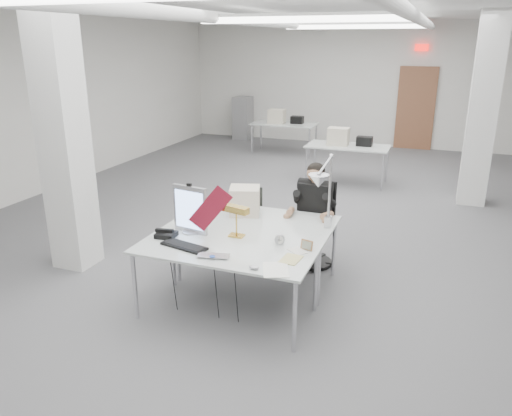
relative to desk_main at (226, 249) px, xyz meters
The scene contains 23 objects.
room_shell 2.80m from the desk_main, 89.21° to the left, with size 10.04×14.04×3.24m.
desk_main is the anchor object (origin of this frame).
desk_second 0.90m from the desk_main, 90.00° to the left, with size 1.80×0.90×0.03m, color silver.
bg_desk_a 5.50m from the desk_main, 87.92° to the left, with size 1.60×0.80×0.03m, color silver.
bg_desk_b 7.91m from the desk_main, 103.16° to the left, with size 1.60×0.80×0.03m, color silver.
filing_cabinet 9.80m from the desk_main, 110.93° to the left, with size 0.45×0.55×1.20m, color gray.
office_chair 1.62m from the desk_main, 70.47° to the left, with size 0.53×0.53×1.09m, color black, non-canonical shape.
seated_person 1.57m from the desk_main, 69.86° to the left, with size 0.45×0.56×0.85m, color black, non-canonical shape.
monitor 0.65m from the desk_main, 153.08° to the left, with size 0.42×0.04×0.52m, color #AFAEB3.
pennant 0.48m from the desk_main, 139.07° to the left, with size 0.49×0.01×0.20m, color maroon.
keyboard 0.42m from the desk_main, 161.60° to the right, with size 0.50×0.17×0.02m, color black.
laptop 0.30m from the desk_main, 91.48° to the right, with size 0.31×0.20×0.02m, color silver.
mouse 0.57m from the desk_main, 39.43° to the right, with size 0.09×0.06×0.04m, color #ABAAAF.
bankers_lamp 0.37m from the desk_main, 92.94° to the left, with size 0.28×0.11×0.32m, color gold, non-canonical shape.
desk_phone 0.71m from the desk_main, behind, with size 0.20×0.18×0.05m, color black.
picture_frame_left 0.74m from the desk_main, 150.50° to the left, with size 0.15×0.01×0.11m, color #A78548.
picture_frame_right 0.81m from the desk_main, 17.23° to the left, with size 0.13×0.01×0.10m, color #B77D4E.
desk_clock 0.56m from the desk_main, 30.28° to the left, with size 0.11×0.11×0.03m, color #AAAAAF.
paper_stack_a 0.70m from the desk_main, 26.01° to the right, with size 0.23×0.33×0.01m, color white.
paper_stack_b 0.69m from the desk_main, ahead, with size 0.17×0.24×0.01m, color #D1C77D.
paper_stack_c 0.72m from the desk_main, 13.62° to the left, with size 0.19×0.13×0.01m, color silver.
beige_monitor 1.06m from the desk_main, 101.15° to the left, with size 0.35×0.33×0.33m, color beige.
architect_lamp 1.19m from the desk_main, 40.05° to the left, with size 0.26×0.77×0.99m, color silver, non-canonical shape.
Camera 1 is at (1.89, -6.70, 2.73)m, focal length 35.00 mm.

